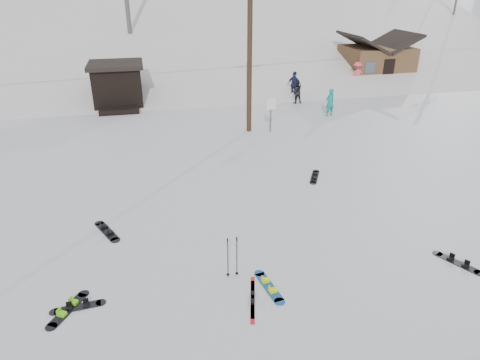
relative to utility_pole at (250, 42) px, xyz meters
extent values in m
plane|color=silver|center=(-2.00, -14.00, -4.68)|extent=(200.00, 200.00, 0.00)
cube|color=silver|center=(-2.00, 41.00, -16.68)|extent=(60.00, 85.24, 65.97)
cube|color=silver|center=(36.00, 36.00, -15.68)|extent=(45.66, 93.98, 54.59)
cylinder|color=#3A2819|center=(0.00, 0.00, -0.18)|extent=(0.26, 0.26, 9.00)
cylinder|color=#595B60|center=(1.10, -0.40, -3.78)|extent=(0.07, 0.07, 1.80)
cube|color=white|center=(1.10, -0.44, -3.13)|extent=(0.50, 0.04, 0.60)
cube|color=black|center=(-7.00, 7.00, -3.43)|extent=(3.00, 3.00, 2.50)
cube|color=black|center=(-7.00, 7.00, -2.06)|extent=(3.40, 3.40, 0.25)
cube|color=black|center=(-7.00, 5.20, -4.53)|extent=(2.40, 1.20, 0.30)
cube|color=brown|center=(13.00, 10.00, -3.33)|extent=(5.00, 4.00, 2.70)
cube|color=black|center=(11.65, 10.00, -1.63)|extent=(2.69, 4.40, 1.43)
cube|color=black|center=(14.35, 10.00, -1.63)|extent=(2.69, 4.40, 1.43)
cube|color=black|center=(13.00, 7.98, -3.58)|extent=(0.90, 0.06, 1.90)
cube|color=#17569A|center=(-2.68, -12.87, -4.67)|extent=(0.49, 1.29, 0.03)
cylinder|color=#17569A|center=(-2.78, -12.25, -4.67)|extent=(0.29, 0.29, 0.03)
cylinder|color=#17569A|center=(-2.58, -13.49, -4.67)|extent=(0.29, 0.29, 0.03)
cube|color=#E4F30C|center=(-2.71, -12.65, -4.61)|extent=(0.23, 0.19, 0.08)
cube|color=#E4F30C|center=(-2.64, -13.10, -4.61)|extent=(0.23, 0.19, 0.08)
cube|color=red|center=(-3.25, -13.32, -4.67)|extent=(0.52, 1.60, 0.02)
cube|color=black|center=(-3.25, -13.32, -4.62)|extent=(0.16, 0.31, 0.07)
cube|color=red|center=(-3.21, -13.16, -4.67)|extent=(0.52, 1.60, 0.02)
cube|color=black|center=(-3.21, -13.16, -4.62)|extent=(0.16, 0.31, 0.07)
cylinder|color=black|center=(-3.66, -12.16, -4.07)|extent=(0.02, 0.02, 1.22)
cylinder|color=black|center=(-3.66, -12.16, -4.62)|extent=(0.09, 0.09, 0.01)
cylinder|color=black|center=(-3.66, -12.16, -3.48)|extent=(0.04, 0.04, 0.11)
cylinder|color=black|center=(-3.41, -12.16, -4.07)|extent=(0.02, 0.02, 1.22)
cylinder|color=black|center=(-3.41, -12.16, -4.62)|extent=(0.09, 0.09, 0.01)
cylinder|color=black|center=(-3.41, -12.16, -3.48)|extent=(0.04, 0.04, 0.11)
cube|color=black|center=(-7.63, -12.54, -4.67)|extent=(1.14, 0.35, 0.02)
cylinder|color=black|center=(-7.07, -12.49, -4.67)|extent=(0.26, 0.26, 0.02)
cylinder|color=black|center=(-8.19, -12.58, -4.67)|extent=(0.26, 0.26, 0.02)
cube|color=black|center=(-7.43, -12.52, -4.62)|extent=(0.15, 0.19, 0.07)
cube|color=black|center=(-7.83, -12.55, -4.62)|extent=(0.15, 0.19, 0.07)
cube|color=black|center=(-7.08, -8.98, -4.67)|extent=(0.84, 1.33, 0.03)
cylinder|color=black|center=(-7.37, -8.38, -4.67)|extent=(0.30, 0.30, 0.03)
cylinder|color=black|center=(-6.80, -9.58, -4.67)|extent=(0.30, 0.30, 0.03)
cube|color=black|center=(-7.19, -8.76, -4.61)|extent=(0.27, 0.24, 0.09)
cube|color=black|center=(-6.98, -9.20, -4.61)|extent=(0.27, 0.24, 0.09)
cube|color=black|center=(-7.86, -12.57, -4.67)|extent=(0.88, 1.21, 0.03)
cylinder|color=black|center=(-7.54, -12.04, -4.67)|extent=(0.28, 0.28, 0.03)
cylinder|color=black|center=(-8.18, -13.10, -4.67)|extent=(0.28, 0.28, 0.03)
cube|color=#6ED418|center=(-7.74, -12.38, -4.61)|extent=(0.25, 0.24, 0.08)
cube|color=#6ED418|center=(-7.97, -12.76, -4.61)|extent=(0.25, 0.24, 0.08)
cube|color=black|center=(3.02, -13.09, -4.67)|extent=(0.80, 1.22, 0.03)
cylinder|color=black|center=(3.30, -13.64, -4.67)|extent=(0.28, 0.28, 0.03)
cylinder|color=black|center=(2.74, -12.54, -4.67)|extent=(0.28, 0.28, 0.03)
cube|color=black|center=(3.12, -13.29, -4.62)|extent=(0.25, 0.23, 0.08)
cube|color=black|center=(2.92, -12.89, -4.62)|extent=(0.25, 0.23, 0.08)
cube|color=black|center=(1.21, -6.51, -4.67)|extent=(0.82, 1.21, 0.03)
cylinder|color=black|center=(1.50, -5.97, -4.67)|extent=(0.28, 0.28, 0.03)
cylinder|color=black|center=(0.93, -7.05, -4.67)|extent=(0.28, 0.28, 0.03)
cube|color=black|center=(1.32, -6.31, -4.62)|extent=(0.25, 0.23, 0.08)
cube|color=black|center=(1.11, -6.70, -4.62)|extent=(0.25, 0.23, 0.08)
imported|color=#0D8681|center=(5.44, 1.67, -3.86)|extent=(0.69, 0.55, 1.65)
imported|color=black|center=(4.47, 4.86, -3.91)|extent=(0.77, 0.61, 1.54)
imported|color=#E9525E|center=(10.45, 8.11, -3.72)|extent=(1.35, 0.92, 1.93)
imported|color=#1C2048|center=(4.79, 6.19, -3.76)|extent=(1.01, 1.12, 1.83)
camera|label=1|loc=(-5.52, -21.66, 2.88)|focal=32.00mm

